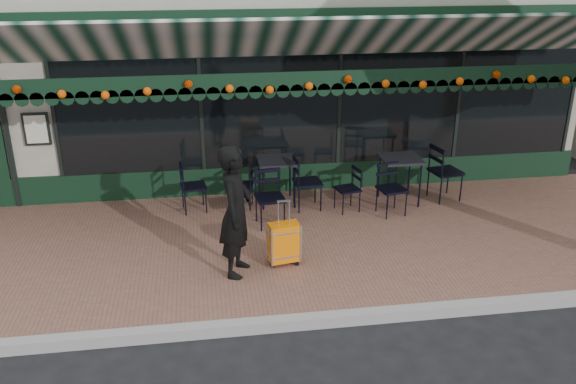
{
  "coord_description": "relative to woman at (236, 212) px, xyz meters",
  "views": [
    {
      "loc": [
        -1.02,
        -6.22,
        4.31
      ],
      "look_at": [
        0.14,
        1.6,
        1.09
      ],
      "focal_mm": 38.0,
      "sensor_mm": 36.0,
      "label": 1
    }
  ],
  "objects": [
    {
      "name": "ground",
      "position": [
        0.62,
        -1.12,
        -1.05
      ],
      "size": [
        80.0,
        80.0,
        0.0
      ],
      "primitive_type": "plane",
      "color": "black",
      "rests_on": "ground"
    },
    {
      "name": "sidewalk",
      "position": [
        0.62,
        0.88,
        -0.98
      ],
      "size": [
        18.0,
        4.0,
        0.15
      ],
      "primitive_type": "cube",
      "color": "brown",
      "rests_on": "ground"
    },
    {
      "name": "curb",
      "position": [
        0.62,
        -1.2,
        -0.98
      ],
      "size": [
        18.0,
        0.16,
        0.15
      ],
      "primitive_type": "cube",
      "color": "#9E9E99",
      "rests_on": "ground"
    },
    {
      "name": "restaurant_building",
      "position": [
        0.62,
        6.71,
        1.22
      ],
      "size": [
        12.0,
        9.6,
        4.5
      ],
      "color": "#9A9785",
      "rests_on": "ground"
    },
    {
      "name": "woman",
      "position": [
        0.0,
        0.0,
        0.0
      ],
      "size": [
        0.62,
        0.76,
        1.81
      ],
      "primitive_type": "imported",
      "rotation": [
        0.0,
        0.0,
        1.24
      ],
      "color": "black",
      "rests_on": "sidewalk"
    },
    {
      "name": "suitcase",
      "position": [
        0.66,
        0.14,
        -0.58
      ],
      "size": [
        0.45,
        0.3,
        0.95
      ],
      "rotation": [
        0.0,
        0.0,
        0.17
      ],
      "color": "orange",
      "rests_on": "sidewalk"
    },
    {
      "name": "cafe_table_a",
      "position": [
        2.94,
        2.06,
        -0.17
      ],
      "size": [
        0.66,
        0.66,
        0.81
      ],
      "color": "black",
      "rests_on": "sidewalk"
    },
    {
      "name": "cafe_table_b",
      "position": [
        0.85,
        2.33,
        -0.19
      ],
      "size": [
        0.64,
        0.64,
        0.79
      ],
      "color": "black",
      "rests_on": "sidewalk"
    },
    {
      "name": "chair_a_left",
      "position": [
        1.97,
        1.82,
        -0.53
      ],
      "size": [
        0.46,
        0.46,
        0.76
      ],
      "primitive_type": null,
      "rotation": [
        0.0,
        0.0,
        -1.34
      ],
      "color": "black",
      "rests_on": "sidewalk"
    },
    {
      "name": "chair_a_right",
      "position": [
        3.77,
        2.07,
        -0.41
      ],
      "size": [
        0.58,
        0.58,
        1.0
      ],
      "primitive_type": null,
      "rotation": [
        0.0,
        0.0,
        1.76
      ],
      "color": "black",
      "rests_on": "sidewalk"
    },
    {
      "name": "chair_a_front",
      "position": [
        2.66,
        1.58,
        -0.47
      ],
      "size": [
        0.51,
        0.51,
        0.86
      ],
      "primitive_type": null,
      "rotation": [
        0.0,
        0.0,
        0.22
      ],
      "color": "black",
      "rests_on": "sidewalk"
    },
    {
      "name": "chair_b_left",
      "position": [
        0.23,
        2.21,
        -0.51
      ],
      "size": [
        0.46,
        0.46,
        0.79
      ],
      "primitive_type": null,
      "rotation": [
        0.0,
        0.0,
        -1.77
      ],
      "color": "black",
      "rests_on": "sidewalk"
    },
    {
      "name": "chair_b_right",
      "position": [
        1.32,
        2.03,
        -0.45
      ],
      "size": [
        0.49,
        0.49,
        0.92
      ],
      "primitive_type": null,
      "rotation": [
        0.0,
        0.0,
        1.64
      ],
      "color": "black",
      "rests_on": "sidewalk"
    },
    {
      "name": "chair_b_front",
      "position": [
        0.62,
        1.44,
        -0.45
      ],
      "size": [
        0.5,
        0.5,
        0.91
      ],
      "primitive_type": null,
      "rotation": [
        0.0,
        0.0,
        0.11
      ],
      "color": "black",
      "rests_on": "sidewalk"
    },
    {
      "name": "chair_solo",
      "position": [
        -0.57,
        2.21,
        -0.48
      ],
      "size": [
        0.47,
        0.47,
        0.84
      ],
      "primitive_type": null,
      "rotation": [
        0.0,
        0.0,
        1.7
      ],
      "color": "black",
      "rests_on": "sidewalk"
    }
  ]
}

